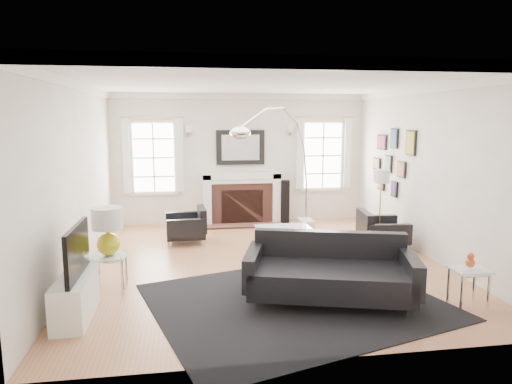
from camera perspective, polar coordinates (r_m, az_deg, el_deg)
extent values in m
plane|color=#AC6F48|center=(7.35, 0.84, -8.82)|extent=(6.00, 6.00, 0.00)
cube|color=white|center=(10.00, -1.98, 4.17)|extent=(5.50, 0.04, 2.80)
cube|color=white|center=(4.15, 7.71, -2.98)|extent=(5.50, 0.04, 2.80)
cube|color=white|center=(7.13, -21.51, 1.53)|extent=(0.04, 6.00, 2.80)
cube|color=white|center=(7.97, 20.78, 2.31)|extent=(0.04, 6.00, 2.80)
cube|color=white|center=(7.01, 0.89, 13.52)|extent=(5.50, 6.00, 0.02)
cube|color=white|center=(7.00, 0.89, 13.03)|extent=(5.50, 6.00, 0.12)
cube|color=white|center=(9.85, -6.15, -0.94)|extent=(0.18, 0.38, 1.10)
cube|color=white|center=(10.03, 2.44, -0.71)|extent=(0.18, 0.38, 1.10)
cube|color=white|center=(9.84, -1.83, 2.04)|extent=(1.70, 0.38, 0.12)
cube|color=white|center=(9.85, -1.83, 1.47)|extent=(1.50, 0.34, 0.10)
cube|color=brown|center=(9.95, -1.83, -1.37)|extent=(1.30, 0.30, 0.90)
cube|color=black|center=(9.86, -1.76, -1.88)|extent=(0.90, 0.10, 0.76)
cube|color=brown|center=(9.77, -1.63, -4.14)|extent=(1.70, 0.50, 0.04)
cube|color=black|center=(9.94, -1.96, 5.59)|extent=(1.05, 0.06, 0.75)
cube|color=white|center=(9.90, -1.94, 5.58)|extent=(0.82, 0.02, 0.55)
cube|color=white|center=(9.92, -12.66, 4.21)|extent=(1.00, 0.05, 1.60)
cube|color=white|center=(9.89, -12.67, 4.20)|extent=(0.84, 0.02, 1.44)
cube|color=white|center=(9.87, -15.91, 4.35)|extent=(0.14, 0.05, 1.55)
cube|color=white|center=(9.79, -9.49, 4.54)|extent=(0.14, 0.05, 1.55)
cube|color=white|center=(10.34, 8.31, 4.53)|extent=(1.00, 0.05, 1.60)
cube|color=white|center=(10.31, 8.36, 4.51)|extent=(0.84, 0.02, 1.44)
cube|color=white|center=(10.10, 5.48, 4.76)|extent=(0.14, 0.05, 1.55)
cube|color=white|center=(10.42, 11.38, 4.75)|extent=(0.14, 0.05, 1.55)
cube|color=black|center=(8.44, 18.78, 5.84)|extent=(0.03, 0.34, 0.44)
cube|color=#B49430|center=(8.44, 18.68, 5.84)|extent=(0.01, 0.29, 0.39)
cube|color=black|center=(9.02, 16.91, 6.43)|extent=(0.03, 0.28, 0.38)
cube|color=#306185|center=(9.02, 16.80, 6.44)|extent=(0.01, 0.23, 0.33)
cube|color=black|center=(9.53, 15.46, 6.02)|extent=(0.03, 0.40, 0.30)
cube|color=#A33249|center=(9.52, 15.36, 6.02)|extent=(0.01, 0.35, 0.25)
cube|color=black|center=(8.75, 17.72, 2.71)|extent=(0.03, 0.30, 0.30)
cube|color=#9C6847|center=(8.74, 17.61, 2.71)|extent=(0.01, 0.25, 0.25)
cube|color=black|center=(9.24, 16.23, 3.41)|extent=(0.03, 0.26, 0.34)
cube|color=#558E65|center=(9.23, 16.13, 3.41)|extent=(0.01, 0.21, 0.29)
cube|color=black|center=(9.74, 14.87, 3.45)|extent=(0.03, 0.32, 0.24)
cube|color=tan|center=(9.74, 14.77, 3.45)|extent=(0.01, 0.27, 0.19)
cube|color=black|center=(9.02, 16.90, 0.36)|extent=(0.03, 0.24, 0.30)
cube|color=navy|center=(9.02, 16.79, 0.36)|extent=(0.01, 0.19, 0.25)
cube|color=black|center=(9.56, 15.36, 0.91)|extent=(0.03, 0.28, 0.22)
cube|color=#9F5D82|center=(9.55, 15.26, 0.91)|extent=(0.01, 0.23, 0.17)
cube|color=white|center=(5.72, -21.63, -12.16)|extent=(0.35, 1.00, 0.50)
cube|color=black|center=(5.54, -21.46, -6.86)|extent=(0.05, 1.00, 0.58)
cube|color=black|center=(5.89, 4.85, -13.47)|extent=(4.05, 3.67, 0.01)
cube|color=black|center=(5.80, 9.22, -10.72)|extent=(2.14, 1.42, 0.33)
cube|color=black|center=(6.12, 9.13, -7.30)|extent=(1.93, 0.67, 0.54)
cube|color=black|center=(5.80, -0.36, -9.25)|extent=(0.40, 0.93, 0.41)
cube|color=black|center=(5.88, 18.74, -9.49)|extent=(0.40, 0.93, 0.41)
cube|color=black|center=(8.55, -8.82, -4.66)|extent=(0.73, 0.73, 0.26)
cube|color=black|center=(8.53, -6.78, -3.35)|extent=(0.16, 0.69, 0.43)
cube|color=black|center=(8.86, -8.98, -3.49)|extent=(0.69, 0.15, 0.33)
cube|color=black|center=(8.20, -8.69, -4.53)|extent=(0.69, 0.15, 0.33)
cube|color=black|center=(8.30, 15.56, -5.23)|extent=(0.79, 0.79, 0.27)
cube|color=black|center=(8.16, 13.45, -3.96)|extent=(0.20, 0.73, 0.45)
cube|color=black|center=(7.94, 16.41, -5.11)|extent=(0.73, 0.18, 0.34)
cube|color=black|center=(8.61, 14.85, -3.95)|extent=(0.73, 0.18, 0.34)
cube|color=silver|center=(7.73, 3.70, -4.79)|extent=(0.94, 0.94, 0.02)
cylinder|color=silver|center=(7.29, 1.09, -7.24)|extent=(0.04, 0.04, 0.42)
cylinder|color=silver|center=(7.48, 7.63, -6.90)|extent=(0.04, 0.04, 0.42)
cylinder|color=silver|center=(8.11, 0.06, -5.54)|extent=(0.04, 0.04, 0.42)
cylinder|color=silver|center=(8.28, 5.97, -5.29)|extent=(0.04, 0.04, 0.42)
cube|color=silver|center=(6.37, -17.88, -7.62)|extent=(0.44, 0.44, 0.02)
cylinder|color=silver|center=(6.30, -19.69, -10.12)|extent=(0.04, 0.04, 0.49)
cylinder|color=silver|center=(6.24, -16.37, -10.14)|extent=(0.04, 0.04, 0.49)
cylinder|color=silver|center=(6.64, -19.10, -9.10)|extent=(0.04, 0.04, 0.49)
cylinder|color=silver|center=(6.58, -15.95, -9.11)|extent=(0.04, 0.04, 0.49)
cube|color=silver|center=(6.16, 25.14, -8.78)|extent=(0.43, 0.36, 0.02)
cylinder|color=silver|center=(6.03, 24.34, -11.37)|extent=(0.04, 0.04, 0.47)
cylinder|color=silver|center=(6.22, 27.07, -10.94)|extent=(0.04, 0.04, 0.47)
cylinder|color=silver|center=(6.25, 22.93, -10.56)|extent=(0.04, 0.04, 0.47)
cylinder|color=silver|center=(6.44, 25.61, -10.18)|extent=(0.04, 0.04, 0.47)
sphere|color=gold|center=(6.33, -17.95, -6.23)|extent=(0.30, 0.30, 0.30)
cylinder|color=gold|center=(6.29, -18.02, -4.91)|extent=(0.04, 0.04, 0.12)
cylinder|color=white|center=(6.25, -18.11, -3.12)|extent=(0.40, 0.40, 0.28)
sphere|color=#C73F19|center=(6.14, 25.19, -8.01)|extent=(0.11, 0.11, 0.11)
sphere|color=#C73F19|center=(6.12, 25.25, -7.26)|extent=(0.08, 0.08, 0.08)
cube|color=white|center=(9.48, 6.24, -4.07)|extent=(0.27, 0.43, 0.21)
ellipsoid|color=silver|center=(7.68, -1.98, 7.44)|extent=(0.36, 0.36, 0.22)
cylinder|color=#BD8941|center=(8.50, 15.04, -6.54)|extent=(0.18, 0.18, 0.03)
cylinder|color=#BD8941|center=(8.36, 15.21, -2.57)|extent=(0.02, 0.02, 1.23)
cylinder|color=white|center=(8.26, 15.40, 1.91)|extent=(0.28, 0.28, 0.23)
cube|color=black|center=(9.93, 3.66, -1.26)|extent=(0.22, 0.22, 0.95)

